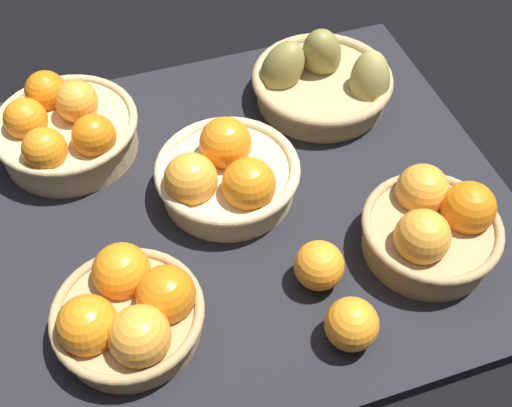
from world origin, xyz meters
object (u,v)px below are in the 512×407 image
at_px(basket_far_right_pears, 323,80).
at_px(basket_near_left, 129,312).
at_px(basket_far_left, 65,129).
at_px(basket_center, 226,174).
at_px(loose_orange_back_gap, 319,266).
at_px(loose_orange_front_gap, 352,324).
at_px(basket_near_right, 432,226).

xyz_separation_m(basket_far_right_pears, basket_near_left, (-0.42, -0.35, 0.00)).
bearing_deg(basket_far_left, basket_center, -38.28).
bearing_deg(loose_orange_back_gap, basket_far_right_pears, 67.24).
relative_size(basket_center, basket_far_left, 0.96).
xyz_separation_m(basket_near_left, loose_orange_front_gap, (0.27, -0.11, -0.01)).
bearing_deg(loose_orange_back_gap, loose_orange_front_gap, -86.65).
relative_size(basket_far_right_pears, basket_near_left, 1.22).
bearing_deg(basket_near_left, basket_center, 45.10).
relative_size(basket_near_left, loose_orange_back_gap, 2.86).
distance_m(basket_far_left, basket_near_left, 0.37).
relative_size(basket_far_left, loose_orange_back_gap, 3.31).
relative_size(basket_far_left, basket_near_right, 1.17).
distance_m(basket_near_right, loose_orange_back_gap, 0.18).
height_order(basket_center, basket_near_left, basket_center).
xyz_separation_m(basket_near_left, loose_orange_back_gap, (0.27, -0.01, -0.01)).
height_order(basket_far_left, basket_near_right, basket_far_left).
bearing_deg(basket_center, basket_near_left, -134.90).
relative_size(basket_near_left, basket_near_right, 1.01).
distance_m(basket_near_right, loose_orange_front_gap, 0.20).
bearing_deg(basket_far_left, basket_near_left, -84.94).
bearing_deg(basket_near_right, loose_orange_front_gap, -148.63).
xyz_separation_m(basket_far_right_pears, loose_orange_front_gap, (-0.14, -0.46, -0.01)).
relative_size(loose_orange_front_gap, loose_orange_back_gap, 1.01).
distance_m(basket_center, basket_near_right, 0.32).
bearing_deg(basket_near_left, basket_near_right, -0.19).
bearing_deg(basket_center, basket_far_right_pears, 35.62).
bearing_deg(basket_far_left, loose_orange_front_gap, -57.16).
xyz_separation_m(basket_far_left, basket_near_left, (0.03, -0.36, -0.01)).
relative_size(basket_far_right_pears, basket_near_right, 1.23).
height_order(basket_near_left, loose_orange_back_gap, basket_near_left).
xyz_separation_m(basket_center, loose_orange_back_gap, (0.08, -0.20, -0.01)).
height_order(basket_near_left, loose_orange_front_gap, basket_near_left).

